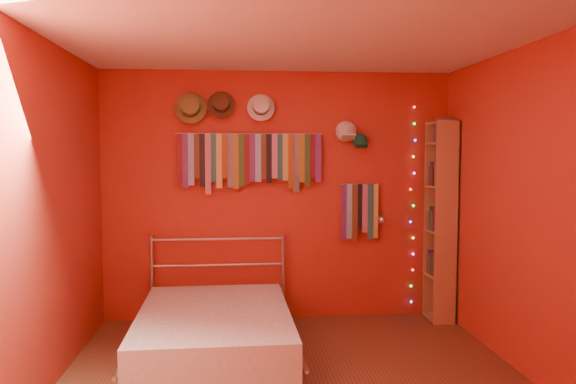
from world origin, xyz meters
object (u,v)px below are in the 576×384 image
object	(u,v)px
reading_lamp	(381,220)
bookshelf	(445,220)
tie_rack	(249,158)
bed	(215,331)

from	to	relation	value
reading_lamp	bookshelf	size ratio (longest dim) A/B	0.14
tie_rack	bed	xyz separation A→B (m)	(-0.32, -0.96, -1.43)
tie_rack	bookshelf	bearing A→B (deg)	-4.54
tie_rack	bed	world-z (taller)	tie_rack
reading_lamp	bookshelf	xyz separation A→B (m)	(0.65, 0.00, -0.01)
bed	bookshelf	bearing A→B (deg)	18.51
tie_rack	bookshelf	world-z (taller)	bookshelf
tie_rack	reading_lamp	size ratio (longest dim) A/B	5.11
tie_rack	bookshelf	size ratio (longest dim) A/B	0.72
tie_rack	reading_lamp	xyz separation A→B (m)	(1.30, -0.16, -0.61)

